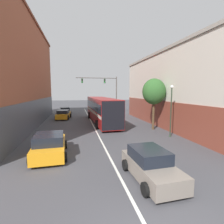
% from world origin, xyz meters
% --- Properties ---
extents(lane_center_line, '(0.14, 44.73, 0.01)m').
position_xyz_m(lane_center_line, '(0.00, 16.36, 0.00)').
color(lane_center_line, silver).
rests_on(lane_center_line, ground_plane).
extents(building_left_brick, '(7.02, 24.82, 12.52)m').
position_xyz_m(building_left_brick, '(-9.85, 18.98, 6.37)').
color(building_left_brick, '#995138').
rests_on(building_left_brick, ground_plane).
extents(building_right_storefront, '(6.33, 22.93, 8.83)m').
position_xyz_m(building_right_storefront, '(10.50, 15.59, 4.52)').
color(building_right_storefront, beige).
rests_on(building_right_storefront, ground_plane).
extents(bus, '(3.10, 12.83, 3.28)m').
position_xyz_m(bus, '(1.35, 19.63, 1.85)').
color(bus, maroon).
rests_on(bus, ground_plane).
extents(hatchback_foreground, '(2.07, 3.96, 1.43)m').
position_xyz_m(hatchback_foreground, '(1.37, 3.98, 0.67)').
color(hatchback_foreground, slate).
rests_on(hatchback_foreground, ground_plane).
extents(parked_car_left_near, '(2.32, 4.22, 1.48)m').
position_xyz_m(parked_car_left_near, '(-3.76, 8.07, 0.69)').
color(parked_car_left_near, orange).
rests_on(parked_car_left_near, ground_plane).
extents(parked_car_left_mid, '(2.30, 4.19, 1.35)m').
position_xyz_m(parked_car_left_mid, '(-3.92, 23.86, 0.65)').
color(parked_car_left_mid, orange).
rests_on(parked_car_left_mid, ground_plane).
extents(parked_car_left_far, '(2.47, 4.30, 1.18)m').
position_xyz_m(parked_car_left_far, '(-4.12, 30.70, 0.57)').
color(parked_car_left_far, slate).
rests_on(parked_car_left_far, ground_plane).
extents(traffic_signal_gantry, '(7.54, 0.36, 6.89)m').
position_xyz_m(traffic_signal_gantry, '(3.38, 28.72, 4.95)').
color(traffic_signal_gantry, '#514C47').
rests_on(traffic_signal_gantry, ground_plane).
extents(street_lamp, '(0.29, 0.29, 4.72)m').
position_xyz_m(street_lamp, '(6.42, 10.87, 2.58)').
color(street_lamp, '#233323').
rests_on(street_lamp, ground_plane).
extents(street_tree_near, '(2.53, 2.28, 5.54)m').
position_xyz_m(street_tree_near, '(6.25, 14.13, 4.12)').
color(street_tree_near, '#4C3823').
rests_on(street_tree_near, ground_plane).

